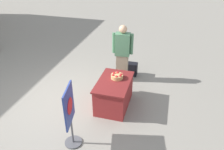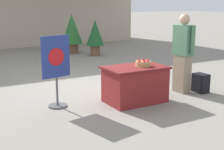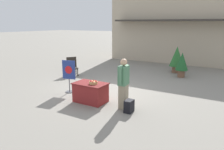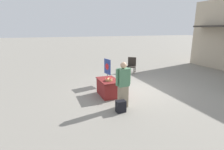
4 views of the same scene
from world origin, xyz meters
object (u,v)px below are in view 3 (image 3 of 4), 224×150
patio_chair (72,66)px  potted_plant_near_right (177,58)px  backpack (129,106)px  poster_board (69,75)px  potted_plant_far_left (182,63)px  apple_basket (93,82)px  display_table (91,92)px  person_visitor (124,83)px

patio_chair → potted_plant_near_right: size_ratio=0.65×
backpack → poster_board: poster_board is taller
poster_board → potted_plant_far_left: size_ratio=1.02×
backpack → potted_plant_near_right: potted_plant_near_right is taller
potted_plant_far_left → patio_chair: bearing=-153.4°
apple_basket → poster_board: 1.71m
display_table → apple_basket: (0.16, -0.03, 0.42)m
poster_board → patio_chair: bearing=-152.3°
backpack → poster_board: size_ratio=0.31×
backpack → poster_board: (-3.14, 0.62, 0.54)m
display_table → patio_chair: bearing=139.6°
display_table → poster_board: size_ratio=0.90×
apple_basket → patio_chair: 4.67m
person_visitor → patio_chair: 5.55m
apple_basket → person_visitor: size_ratio=0.17×
display_table → backpack: 1.68m
display_table → apple_basket: size_ratio=4.06×
poster_board → potted_plant_far_left: bearing=135.3°
backpack → person_visitor: bearing=145.1°
display_table → person_visitor: 1.43m
display_table → potted_plant_near_right: bearing=78.0°
backpack → patio_chair: (-5.11, 3.07, 0.33)m
backpack → potted_plant_near_right: 6.78m
backpack → potted_plant_far_left: (0.27, 5.76, 0.58)m
patio_chair → person_visitor: bearing=8.0°
person_visitor → display_table: bearing=-0.0°
patio_chair → potted_plant_near_right: potted_plant_near_right is taller
person_visitor → apple_basket: bearing=2.3°
person_visitor → potted_plant_far_left: 5.56m
potted_plant_far_left → person_visitor: bearing=-96.4°
patio_chair → potted_plant_near_right: 6.09m
backpack → patio_chair: 5.97m
apple_basket → person_visitor: (1.16, 0.13, 0.10)m
apple_basket → display_table: bearing=168.1°
person_visitor → backpack: bearing=140.8°
apple_basket → potted_plant_far_left: size_ratio=0.22×
apple_basket → potted_plant_near_right: bearing=79.4°
backpack → poster_board: bearing=168.7°
display_table → potted_plant_far_left: bearing=70.9°
display_table → person_visitor: (1.32, 0.10, 0.52)m
apple_basket → patio_chair: (-3.60, 2.96, -0.24)m
potted_plant_near_right → poster_board: bearing=-115.2°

